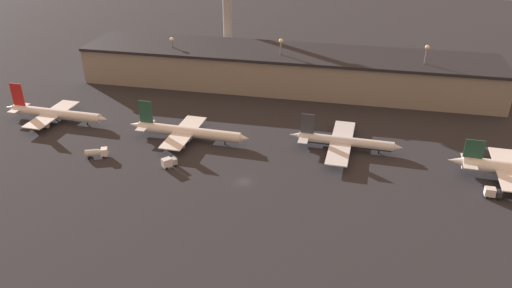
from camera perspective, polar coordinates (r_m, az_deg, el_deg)
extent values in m
plane|color=#26262B|center=(153.44, -1.42, -4.34)|extent=(600.00, 600.00, 0.00)
cube|color=gray|center=(222.98, 3.44, 8.39)|extent=(180.37, 28.96, 15.21)
cube|color=black|center=(220.39, 3.51, 10.40)|extent=(180.37, 30.96, 1.20)
cylinder|color=silver|center=(204.87, -21.88, 3.25)|extent=(37.08, 5.02, 3.51)
cylinder|color=silver|center=(205.10, -21.85, 3.10)|extent=(35.21, 4.42, 2.98)
cone|color=silver|center=(194.39, -17.16, 2.76)|extent=(4.34, 3.50, 3.33)
cone|color=silver|center=(216.62, -26.17, 3.74)|extent=(5.38, 3.19, 2.98)
cube|color=red|center=(211.90, -25.62, 5.13)|extent=(4.92, 0.60, 8.96)
cube|color=silver|center=(214.37, -25.47, 3.74)|extent=(3.89, 9.53, 0.24)
cube|color=silver|center=(206.09, -22.28, 3.19)|extent=(8.78, 26.39, 0.36)
cylinder|color=gray|center=(211.27, -20.88, 3.68)|extent=(3.93, 2.09, 1.93)
cylinder|color=gray|center=(200.71, -23.12, 1.98)|extent=(3.93, 2.09, 1.93)
cylinder|color=black|center=(198.80, -18.70, 2.27)|extent=(0.50, 0.50, 1.58)
cylinder|color=black|center=(207.92, -21.96, 2.82)|extent=(0.50, 0.50, 1.58)
cylinder|color=black|center=(205.90, -22.39, 2.49)|extent=(0.50, 0.50, 1.58)
cylinder|color=white|center=(177.71, -7.69, 1.41)|extent=(38.06, 5.06, 3.50)
cylinder|color=#ADB2B7|center=(177.98, -7.68, 1.23)|extent=(36.14, 4.46, 2.98)
cone|color=white|center=(171.74, -1.46, 0.68)|extent=(4.33, 3.50, 3.33)
cone|color=white|center=(185.63, -13.51, 2.14)|extent=(5.37, 3.19, 2.98)
cube|color=#1E4738|center=(181.45, -12.50, 3.62)|extent=(4.91, 0.60, 8.34)
cube|color=white|center=(183.99, -12.55, 2.11)|extent=(3.89, 9.78, 0.24)
cube|color=white|center=(178.58, -8.25, 1.35)|extent=(8.80, 27.10, 0.36)
cylinder|color=gray|center=(184.93, -7.04, 1.98)|extent=(3.93, 2.08, 1.93)
cylinder|color=gray|center=(172.60, -8.79, -0.13)|extent=(3.93, 2.08, 1.93)
cylinder|color=black|center=(174.68, -3.58, 0.19)|extent=(0.50, 0.50, 1.58)
cylinder|color=black|center=(180.66, -8.04, 0.94)|extent=(0.50, 0.50, 1.58)
cylinder|color=black|center=(178.37, -8.37, 0.55)|extent=(0.50, 0.50, 1.58)
cylinder|color=silver|center=(172.66, 10.23, 0.28)|extent=(32.18, 4.57, 3.25)
cylinder|color=#333842|center=(172.92, 10.21, 0.11)|extent=(30.56, 4.01, 2.76)
cone|color=silver|center=(172.74, 15.84, -0.37)|extent=(4.03, 3.25, 3.09)
cone|color=silver|center=(174.16, 4.62, 1.01)|extent=(4.99, 2.96, 2.76)
cube|color=#333842|center=(171.50, 5.90, 2.34)|extent=(4.56, 0.59, 7.11)
cube|color=silver|center=(173.64, 5.61, 0.96)|extent=(3.74, 12.07, 0.24)
cube|color=silver|center=(172.93, 9.69, 0.22)|extent=(8.51, 33.45, 0.36)
cylinder|color=gray|center=(181.68, 10.26, 1.19)|extent=(3.65, 1.93, 1.79)
cylinder|color=gray|center=(165.23, 9.67, -1.61)|extent=(3.65, 1.93, 1.79)
cylinder|color=black|center=(173.62, 13.84, -0.84)|extent=(0.50, 0.50, 1.46)
cylinder|color=black|center=(174.98, 9.68, -0.15)|extent=(0.50, 0.50, 1.46)
cylinder|color=black|center=(172.68, 9.59, -0.54)|extent=(0.50, 0.50, 1.46)
cone|color=white|center=(168.21, 22.06, -1.80)|extent=(6.35, 3.77, 3.52)
cube|color=#1E4738|center=(166.76, 23.68, -0.52)|extent=(5.81, 0.64, 6.09)
cube|color=white|center=(168.65, 23.19, -1.84)|extent=(4.54, 9.93, 0.24)
cube|color=white|center=(171.82, 27.10, -2.61)|extent=(10.22, 27.48, 0.36)
cylinder|color=gray|center=(179.19, 26.88, -1.83)|extent=(4.64, 2.46, 2.28)
cylinder|color=black|center=(174.37, 26.83, -3.05)|extent=(0.50, 0.50, 1.86)
cylinder|color=black|center=(171.56, 27.02, -3.60)|extent=(0.50, 0.50, 1.86)
cube|color=white|center=(173.39, -16.95, -0.85)|extent=(2.85, 3.14, 2.50)
cylinder|color=#B7B7BC|center=(174.07, -18.20, -0.97)|extent=(5.09, 3.80, 2.31)
cylinder|color=black|center=(174.98, -16.95, -1.14)|extent=(1.07, 0.92, 0.90)
cylinder|color=black|center=(173.30, -17.01, -1.45)|extent=(1.07, 0.92, 0.90)
cylinder|color=black|center=(175.78, -18.46, -1.25)|extent=(1.07, 0.92, 0.90)
cylinder|color=black|center=(174.11, -18.54, -1.56)|extent=(1.07, 0.92, 0.90)
cube|color=#9EA3A8|center=(163.10, -9.36, -1.93)|extent=(2.61, 2.55, 2.01)
cube|color=silver|center=(162.01, -10.17, -2.08)|extent=(3.63, 3.68, 2.68)
cylinder|color=black|center=(164.34, -9.50, -2.21)|extent=(1.02, 1.04, 0.90)
cylinder|color=black|center=(163.02, -9.23, -2.45)|extent=(1.02, 1.04, 0.90)
cylinder|color=black|center=(163.26, -10.44, -2.52)|extent=(1.02, 1.04, 0.90)
cylinder|color=black|center=(161.93, -10.18, -2.76)|extent=(1.02, 1.04, 0.90)
cube|color=#282D38|center=(161.12, 26.03, -5.13)|extent=(1.46, 2.40, 1.81)
cube|color=silver|center=(160.34, 25.17, -4.96)|extent=(2.96, 2.43, 2.42)
cylinder|color=black|center=(162.40, 25.84, -5.30)|extent=(0.91, 0.61, 0.90)
cylinder|color=black|center=(160.93, 25.95, -5.64)|extent=(0.91, 0.61, 0.90)
cylinder|color=black|center=(161.67, 24.81, -5.21)|extent=(0.91, 0.61, 0.90)
cylinder|color=black|center=(160.20, 24.90, -5.55)|extent=(0.91, 0.61, 0.90)
cylinder|color=slate|center=(230.07, -9.39, 9.24)|extent=(0.70, 0.70, 19.44)
sphere|color=beige|center=(227.06, -9.60, 11.71)|extent=(1.80, 1.80, 1.80)
cylinder|color=slate|center=(217.38, 2.80, 8.79)|extent=(0.70, 0.70, 21.70)
sphere|color=beige|center=(213.92, 2.87, 11.69)|extent=(1.80, 1.80, 1.80)
cylinder|color=slate|center=(216.42, 18.51, 7.41)|extent=(0.70, 0.70, 22.68)
sphere|color=beige|center=(212.83, 18.99, 10.42)|extent=(1.80, 1.80, 1.80)
cylinder|color=#99999E|center=(253.93, -3.29, 14.23)|extent=(4.40, 4.40, 44.20)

